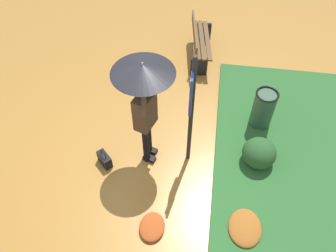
{
  "coord_description": "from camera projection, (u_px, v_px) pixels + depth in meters",
  "views": [
    {
      "loc": [
        -3.49,
        -0.86,
        5.27
      ],
      "look_at": [
        0.16,
        -0.35,
        0.85
      ],
      "focal_mm": 38.08,
      "sensor_mm": 36.0,
      "label": 1
    }
  ],
  "objects": [
    {
      "name": "ground_plane",
      "position": [
        147.0,
        161.0,
        6.34
      ],
      "size": [
        18.0,
        18.0,
        0.0
      ],
      "primitive_type": "plane",
      "color": "#B27A33"
    },
    {
      "name": "grass_verge",
      "position": [
        328.0,
        163.0,
        6.28
      ],
      "size": [
        4.8,
        4.0,
        0.05
      ],
      "color": "#2D662D",
      "rests_on": "ground_plane"
    },
    {
      "name": "person_with_umbrella",
      "position": [
        144.0,
        91.0,
        5.28
      ],
      "size": [
        0.96,
        0.96,
        2.04
      ],
      "color": "black",
      "rests_on": "ground_plane"
    },
    {
      "name": "info_sign_post",
      "position": [
        191.0,
        101.0,
        5.29
      ],
      "size": [
        0.44,
        0.07,
        2.3
      ],
      "color": "black",
      "rests_on": "ground_plane"
    },
    {
      "name": "handbag",
      "position": [
        105.0,
        159.0,
        6.21
      ],
      "size": [
        0.31,
        0.31,
        0.37
      ],
      "color": "black",
      "rests_on": "ground_plane"
    },
    {
      "name": "park_bench",
      "position": [
        200.0,
        42.0,
        7.9
      ],
      "size": [
        1.4,
        0.57,
        0.75
      ],
      "color": "black",
      "rests_on": "ground_plane"
    },
    {
      "name": "trash_bin",
      "position": [
        263.0,
        109.0,
        6.58
      ],
      "size": [
        0.42,
        0.42,
        0.83
      ],
      "color": "#2D5138",
      "rests_on": "ground_plane"
    },
    {
      "name": "shrub_cluster",
      "position": [
        260.0,
        152.0,
        6.16
      ],
      "size": [
        0.64,
        0.58,
        0.53
      ],
      "color": "#285628",
      "rests_on": "ground_plane"
    },
    {
      "name": "leaf_pile_near_person",
      "position": [
        152.0,
        227.0,
        5.49
      ],
      "size": [
        0.49,
        0.39,
        0.11
      ],
      "color": "#B74C1E",
      "rests_on": "ground_plane"
    },
    {
      "name": "leaf_pile_by_bench",
      "position": [
        245.0,
        228.0,
        5.47
      ],
      "size": [
        0.64,
        0.52,
        0.14
      ],
      "color": "#A86023",
      "rests_on": "ground_plane"
    }
  ]
}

